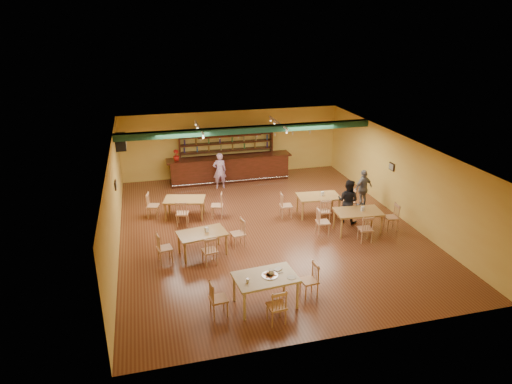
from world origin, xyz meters
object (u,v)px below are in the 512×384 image
object	(u,v)px
bar_counter	(230,169)
dining_table_b	(318,205)
dining_table_a	(185,208)
patron_right_a	(348,201)
dining_table_c	(203,243)
dining_table_d	(357,221)
near_table	(265,291)
patron_bar	(220,171)

from	to	relation	value
bar_counter	dining_table_b	size ratio (longest dim) A/B	3.61
dining_table_a	patron_right_a	bearing A→B (deg)	-3.85
dining_table_c	dining_table_d	distance (m)	5.36
dining_table_c	dining_table_d	world-z (taller)	dining_table_d
dining_table_a	dining_table_d	size ratio (longest dim) A/B	0.94
dining_table_b	patron_right_a	size ratio (longest dim) A/B	0.97
dining_table_b	near_table	xyz separation A→B (m)	(-3.40, -4.97, 0.03)
dining_table_b	near_table	world-z (taller)	near_table
dining_table_d	dining_table_a	bearing A→B (deg)	159.74
dining_table_a	near_table	distance (m)	6.15
bar_counter	patron_bar	xyz separation A→B (m)	(-0.60, -0.83, 0.22)
patron_bar	patron_right_a	xyz separation A→B (m)	(3.84, -4.51, 0.01)
dining_table_b	dining_table_c	distance (m)	4.96
near_table	patron_bar	xyz separation A→B (m)	(0.37, 8.68, 0.37)
dining_table_a	dining_table_b	xyz separation A→B (m)	(4.81, -1.02, 0.02)
bar_counter	patron_right_a	distance (m)	6.25
dining_table_c	dining_table_d	xyz separation A→B (m)	(5.36, 0.23, 0.02)
near_table	dining_table_a	bearing A→B (deg)	97.93
bar_counter	patron_bar	distance (m)	1.04
patron_right_a	dining_table_c	bearing A→B (deg)	58.08
dining_table_a	bar_counter	bearing A→B (deg)	70.09
near_table	dining_table_c	bearing A→B (deg)	105.75
bar_counter	dining_table_b	distance (m)	5.15
dining_table_b	dining_table_c	world-z (taller)	dining_table_b
dining_table_a	near_table	xyz separation A→B (m)	(1.41, -5.99, 0.05)
dining_table_a	patron_right_a	world-z (taller)	patron_right_a
dining_table_c	patron_right_a	world-z (taller)	patron_right_a
patron_right_a	bar_counter	bearing A→B (deg)	-12.28
bar_counter	near_table	world-z (taller)	bar_counter
bar_counter	dining_table_b	world-z (taller)	bar_counter
dining_table_a	dining_table_c	size ratio (longest dim) A/B	0.99
bar_counter	near_table	bearing A→B (deg)	-95.79
dining_table_b	patron_right_a	bearing A→B (deg)	-40.19
dining_table_a	dining_table_c	xyz separation A→B (m)	(0.23, -2.93, 0.00)
dining_table_d	patron_right_a	distance (m)	0.97
bar_counter	dining_table_a	distance (m)	4.25
dining_table_a	dining_table_b	bearing A→B (deg)	2.15
dining_table_b	near_table	bearing A→B (deg)	-119.60
dining_table_b	dining_table_d	size ratio (longest dim) A/B	0.99
patron_bar	patron_right_a	size ratio (longest dim) A/B	0.99
bar_counter	dining_table_c	world-z (taller)	bar_counter
patron_bar	dining_table_d	bearing A→B (deg)	125.24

